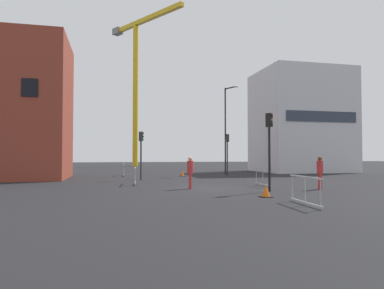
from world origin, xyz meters
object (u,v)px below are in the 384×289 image
(traffic_light_median, at_px, (269,139))
(traffic_cone_striped, at_px, (266,192))
(traffic_light_near, at_px, (141,147))
(construction_crane, at_px, (137,70))
(streetlamp_tall, at_px, (227,124))
(pedestrian_waiting, at_px, (190,170))
(traffic_cone_by_barrier, at_px, (182,174))
(traffic_light_corner, at_px, (227,148))
(pedestrian_walking, at_px, (320,170))

(traffic_light_median, height_order, traffic_cone_striped, traffic_light_median)
(traffic_light_near, xyz_separation_m, traffic_cone_striped, (4.54, -11.96, -2.22))
(construction_crane, relative_size, traffic_light_median, 6.25)
(streetlamp_tall, xyz_separation_m, traffic_light_near, (-8.84, -6.23, -2.49))
(traffic_light_near, height_order, pedestrian_waiting, traffic_light_near)
(traffic_cone_by_barrier, bearing_deg, streetlamp_tall, 21.48)
(traffic_cone_striped, bearing_deg, streetlamp_tall, 76.70)
(construction_crane, relative_size, traffic_light_near, 6.90)
(traffic_light_near, bearing_deg, traffic_cone_by_barrier, 47.22)
(traffic_light_near, relative_size, pedestrian_waiting, 2.03)
(traffic_light_median, height_order, traffic_cone_by_barrier, traffic_light_median)
(construction_crane, distance_m, traffic_light_corner, 33.33)
(construction_crane, height_order, traffic_cone_by_barrier, construction_crane)
(traffic_light_median, height_order, pedestrian_walking, traffic_light_median)
(traffic_light_median, bearing_deg, traffic_cone_by_barrier, 96.89)
(streetlamp_tall, bearing_deg, traffic_cone_by_barrier, -158.52)
(traffic_cone_by_barrier, bearing_deg, construction_crane, 94.02)
(streetlamp_tall, distance_m, traffic_cone_striped, 19.27)
(traffic_light_near, relative_size, traffic_cone_striped, 6.90)
(traffic_light_near, distance_m, traffic_cone_striped, 12.98)
(traffic_light_corner, relative_size, traffic_cone_by_barrier, 7.65)
(traffic_light_median, bearing_deg, traffic_light_corner, 80.27)
(streetlamp_tall, height_order, traffic_light_near, streetlamp_tall)
(pedestrian_waiting, bearing_deg, pedestrian_walking, -14.70)
(construction_crane, bearing_deg, traffic_light_corner, -78.37)
(traffic_light_corner, bearing_deg, traffic_light_median, -99.73)
(pedestrian_walking, xyz_separation_m, pedestrian_waiting, (-6.86, 1.80, -0.00))
(construction_crane, relative_size, streetlamp_tall, 2.94)
(traffic_light_near, height_order, traffic_cone_striped, traffic_light_near)
(traffic_light_median, xyz_separation_m, traffic_cone_by_barrier, (-1.71, 14.19, -2.46))
(traffic_light_corner, bearing_deg, pedestrian_walking, -86.07)
(traffic_light_corner, xyz_separation_m, pedestrian_waiting, (-5.96, -11.30, -1.51))
(streetlamp_tall, bearing_deg, traffic_light_near, -144.83)
(traffic_light_near, bearing_deg, construction_crane, 86.66)
(streetlamp_tall, height_order, pedestrian_waiting, streetlamp_tall)
(construction_crane, height_order, traffic_light_corner, construction_crane)
(construction_crane, xyz_separation_m, pedestrian_walking, (7.01, -42.77, -15.40))
(construction_crane, relative_size, traffic_light_corner, 6.63)
(traffic_light_corner, xyz_separation_m, traffic_cone_by_barrier, (-4.06, 0.52, -2.33))
(traffic_light_corner, bearing_deg, traffic_cone_by_barrier, 172.70)
(traffic_cone_by_barrier, bearing_deg, pedestrian_walking, -70.00)
(traffic_light_corner, xyz_separation_m, pedestrian_walking, (0.90, -13.10, -1.50))
(streetlamp_tall, distance_m, traffic_cone_by_barrier, 7.02)
(construction_crane, distance_m, streetlamp_tall, 30.36)
(pedestrian_walking, bearing_deg, streetlamp_tall, 90.47)
(traffic_cone_striped, bearing_deg, traffic_light_median, 60.61)
(traffic_cone_by_barrier, bearing_deg, traffic_cone_striped, -88.12)
(pedestrian_waiting, bearing_deg, traffic_cone_striped, -61.35)
(pedestrian_walking, height_order, traffic_cone_by_barrier, pedestrian_walking)
(pedestrian_walking, height_order, pedestrian_waiting, pedestrian_walking)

